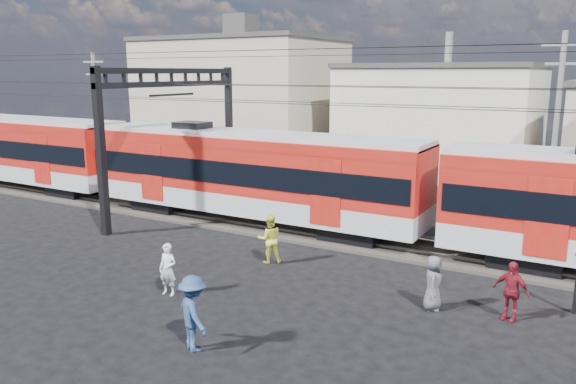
# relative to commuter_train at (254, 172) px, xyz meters

# --- Properties ---
(ground) EXTENTS (120.00, 120.00, 0.00)m
(ground) POSITION_rel_commuter_train_xyz_m (5.44, -8.00, -2.40)
(ground) COLOR black
(ground) RESTS_ON ground
(track_bed) EXTENTS (70.00, 3.40, 0.12)m
(track_bed) POSITION_rel_commuter_train_xyz_m (5.44, 0.00, -2.34)
(track_bed) COLOR #2D2823
(track_bed) RESTS_ON ground
(rail_near) EXTENTS (70.00, 0.12, 0.12)m
(rail_near) POSITION_rel_commuter_train_xyz_m (5.44, -0.75, -2.22)
(rail_near) COLOR #59544C
(rail_near) RESTS_ON track_bed
(rail_far) EXTENTS (70.00, 0.12, 0.12)m
(rail_far) POSITION_rel_commuter_train_xyz_m (5.44, 0.75, -2.22)
(rail_far) COLOR #59544C
(rail_far) RESTS_ON track_bed
(commuter_train) EXTENTS (50.30, 3.08, 4.17)m
(commuter_train) POSITION_rel_commuter_train_xyz_m (0.00, 0.00, 0.00)
(commuter_train) COLOR black
(commuter_train) RESTS_ON ground
(catenary) EXTENTS (70.00, 9.30, 7.52)m
(catenary) POSITION_rel_commuter_train_xyz_m (-3.21, -0.00, 2.73)
(catenary) COLOR black
(catenary) RESTS_ON ground
(building_west) EXTENTS (14.28, 10.20, 9.30)m
(building_west) POSITION_rel_commuter_train_xyz_m (-11.56, 16.00, 2.25)
(building_west) COLOR tan
(building_west) RESTS_ON ground
(building_midwest) EXTENTS (12.24, 12.24, 7.30)m
(building_midwest) POSITION_rel_commuter_train_xyz_m (3.44, 19.00, 1.25)
(building_midwest) COLOR beige
(building_midwest) RESTS_ON ground
(utility_pole_mid) EXTENTS (1.80, 0.24, 8.50)m
(utility_pole_mid) POSITION_rel_commuter_train_xyz_m (11.44, 7.00, 2.13)
(utility_pole_mid) COLOR slate
(utility_pole_mid) RESTS_ON ground
(utility_pole_west) EXTENTS (1.80, 0.24, 8.00)m
(utility_pole_west) POSITION_rel_commuter_train_xyz_m (-16.56, 6.00, 1.88)
(utility_pole_west) COLOR slate
(utility_pole_west) RESTS_ON ground
(pedestrian_a) EXTENTS (0.63, 0.44, 1.63)m
(pedestrian_a) POSITION_rel_commuter_train_xyz_m (2.19, -8.19, -1.58)
(pedestrian_a) COLOR silver
(pedestrian_a) RESTS_ON ground
(pedestrian_b) EXTENTS (1.10, 1.07, 1.79)m
(pedestrian_b) POSITION_rel_commuter_train_xyz_m (3.35, -4.11, -1.51)
(pedestrian_b) COLOR #D6D643
(pedestrian_b) RESTS_ON ground
(pedestrian_c) EXTENTS (1.44, 1.24, 1.93)m
(pedestrian_c) POSITION_rel_commuter_train_xyz_m (5.14, -10.57, -1.44)
(pedestrian_c) COLOR navy
(pedestrian_c) RESTS_ON ground
(pedestrian_d) EXTENTS (1.07, 0.68, 1.70)m
(pedestrian_d) POSITION_rel_commuter_train_xyz_m (11.63, -4.87, -1.55)
(pedestrian_d) COLOR maroon
(pedestrian_d) RESTS_ON ground
(pedestrian_e) EXTENTS (0.65, 0.87, 1.62)m
(pedestrian_e) POSITION_rel_commuter_train_xyz_m (9.58, -5.22, -1.59)
(pedestrian_e) COLOR #4F4F55
(pedestrian_e) RESTS_ON ground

